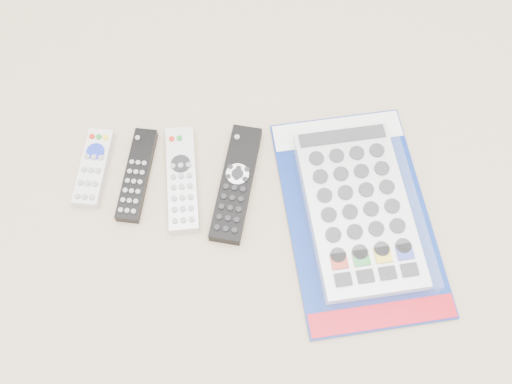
{
  "coord_description": "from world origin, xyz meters",
  "views": [
    {
      "loc": [
        0.05,
        -0.37,
        0.82
      ],
      "look_at": [
        0.06,
        0.01,
        0.01
      ],
      "focal_mm": 40.0,
      "sensor_mm": 36.0,
      "label": 1
    }
  ],
  "objects_px": {
    "remote_silver_dvd": "(182,179)",
    "jumbo_remote_packaged": "(358,208)",
    "remote_slim_black": "(137,175)",
    "remote_large_black": "(236,183)",
    "remote_small_grey": "(94,168)"
  },
  "relations": [
    {
      "from": "remote_silver_dvd",
      "to": "jumbo_remote_packaged",
      "type": "relative_size",
      "value": 0.48
    },
    {
      "from": "remote_small_grey",
      "to": "remote_slim_black",
      "type": "bearing_deg",
      "value": -5.42
    },
    {
      "from": "remote_large_black",
      "to": "jumbo_remote_packaged",
      "type": "relative_size",
      "value": 0.54
    },
    {
      "from": "remote_small_grey",
      "to": "remote_large_black",
      "type": "relative_size",
      "value": 0.67
    },
    {
      "from": "remote_small_grey",
      "to": "jumbo_remote_packaged",
      "type": "bearing_deg",
      "value": -5.32
    },
    {
      "from": "remote_small_grey",
      "to": "remote_large_black",
      "type": "distance_m",
      "value": 0.23
    },
    {
      "from": "remote_slim_black",
      "to": "remote_silver_dvd",
      "type": "bearing_deg",
      "value": 0.28
    },
    {
      "from": "remote_slim_black",
      "to": "jumbo_remote_packaged",
      "type": "xyz_separation_m",
      "value": [
        0.35,
        -0.07,
        0.01
      ]
    },
    {
      "from": "remote_silver_dvd",
      "to": "remote_large_black",
      "type": "height_order",
      "value": "remote_large_black"
    },
    {
      "from": "remote_slim_black",
      "to": "remote_large_black",
      "type": "xyz_separation_m",
      "value": [
        0.16,
        -0.02,
        0.0
      ]
    },
    {
      "from": "jumbo_remote_packaged",
      "to": "remote_slim_black",
      "type": "bearing_deg",
      "value": 161.41
    },
    {
      "from": "remote_small_grey",
      "to": "remote_large_black",
      "type": "xyz_separation_m",
      "value": [
        0.23,
        -0.03,
        0.0
      ]
    },
    {
      "from": "jumbo_remote_packaged",
      "to": "remote_small_grey",
      "type": "bearing_deg",
      "value": 161.39
    },
    {
      "from": "jumbo_remote_packaged",
      "to": "remote_large_black",
      "type": "bearing_deg",
      "value": 157.7
    },
    {
      "from": "remote_silver_dvd",
      "to": "jumbo_remote_packaged",
      "type": "xyz_separation_m",
      "value": [
        0.27,
        -0.06,
        0.01
      ]
    }
  ]
}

